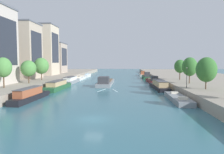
% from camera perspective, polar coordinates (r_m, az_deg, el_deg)
% --- Properties ---
extents(ground_plane, '(400.00, 400.00, 0.00)m').
position_cam_1_polar(ground_plane, '(28.97, -5.16, -11.51)').
color(ground_plane, '#336675').
extents(quay_left, '(36.00, 170.00, 1.94)m').
position_cam_1_polar(quay_left, '(91.63, -22.11, -0.38)').
color(quay_left, gray).
rests_on(quay_left, ground).
extents(quay_right, '(36.00, 170.00, 1.94)m').
position_cam_1_polar(quay_right, '(88.46, 23.63, -0.58)').
color(quay_right, gray).
rests_on(quay_right, ground).
extents(barge_midriver, '(4.82, 22.38, 3.20)m').
position_cam_1_polar(barge_midriver, '(70.61, -1.72, -1.39)').
color(barge_midriver, gray).
rests_on(barge_midriver, ground).
extents(wake_behind_barge, '(5.60, 5.93, 0.03)m').
position_cam_1_polar(wake_behind_barge, '(56.80, -1.05, -3.69)').
color(wake_behind_barge, '#A5D1DB').
rests_on(wake_behind_barge, ground).
extents(moored_boat_left_lone, '(2.85, 14.25, 2.68)m').
position_cam_1_polar(moored_boat_left_lone, '(45.24, -21.55, -4.62)').
color(moored_boat_left_lone, black).
rests_on(moored_boat_left_lone, ground).
extents(moored_boat_left_midway, '(3.73, 15.59, 2.54)m').
position_cam_1_polar(moored_boat_left_midway, '(60.79, -14.68, -2.31)').
color(moored_boat_left_midway, '#235633').
rests_on(moored_boat_left_midway, ground).
extents(moored_boat_left_upstream, '(3.28, 15.16, 2.48)m').
position_cam_1_polar(moored_boat_left_upstream, '(76.94, -11.25, -0.92)').
color(moored_boat_left_upstream, gray).
rests_on(moored_boat_left_upstream, ground).
extents(moored_boat_left_second, '(3.17, 16.57, 2.10)m').
position_cam_1_polar(moored_boat_left_second, '(93.60, -8.73, -0.30)').
color(moored_boat_left_second, silver).
rests_on(moored_boat_left_second, ground).
extents(moored_boat_left_gap_after, '(1.98, 11.10, 2.41)m').
position_cam_1_polar(moored_boat_left_gap_after, '(108.47, -6.75, 0.42)').
color(moored_boat_left_gap_after, silver).
rests_on(moored_boat_left_gap_after, ground).
extents(moored_boat_right_far, '(3.19, 14.64, 2.08)m').
position_cam_1_polar(moored_boat_right_far, '(44.14, 17.56, -5.53)').
color(moored_boat_right_far, gray).
rests_on(moored_boat_right_far, ground).
extents(moored_boat_right_midway, '(3.64, 16.67, 2.57)m').
position_cam_1_polar(moored_boat_right_midway, '(61.36, 12.88, -2.21)').
color(moored_boat_right_midway, black).
rests_on(moored_boat_right_midway, ground).
extents(moored_boat_right_second, '(3.35, 15.61, 2.82)m').
position_cam_1_polar(moored_boat_right_second, '(79.42, 10.97, -0.90)').
color(moored_boat_right_second, maroon).
rests_on(moored_boat_right_second, ground).
extents(moored_boat_right_lone, '(3.08, 15.15, 3.31)m').
position_cam_1_polar(moored_boat_right_lone, '(97.26, 9.36, 0.13)').
color(moored_boat_right_lone, '#235633').
rests_on(moored_boat_right_lone, ground).
extents(moored_boat_right_gap_after, '(3.17, 16.94, 2.88)m').
position_cam_1_polar(moored_boat_right_gap_after, '(115.86, 8.30, 0.74)').
color(moored_boat_right_gap_after, silver).
rests_on(moored_boat_right_gap_after, ground).
extents(tree_left_past_mid, '(3.68, 3.68, 6.88)m').
position_cam_1_polar(tree_left_past_mid, '(52.58, -27.71, 2.34)').
color(tree_left_past_mid, brown).
rests_on(tree_left_past_mid, quay_left).
extents(tree_left_far, '(4.18, 4.18, 6.26)m').
position_cam_1_polar(tree_left_far, '(61.40, -21.97, 2.19)').
color(tree_left_far, brown).
rests_on(tree_left_far, quay_left).
extents(tree_left_second, '(4.69, 4.69, 7.14)m').
position_cam_1_polar(tree_left_second, '(70.22, -18.85, 2.91)').
color(tree_left_second, brown).
rests_on(tree_left_second, quay_left).
extents(tree_right_second, '(4.29, 4.29, 6.87)m').
position_cam_1_polar(tree_right_second, '(48.63, 24.49, 1.84)').
color(tree_right_second, brown).
rests_on(tree_right_second, quay_right).
extents(tree_right_past_mid, '(3.99, 3.99, 7.10)m').
position_cam_1_polar(tree_right_past_mid, '(59.98, 20.58, 2.66)').
color(tree_right_past_mid, brown).
rests_on(tree_right_past_mid, quay_right).
extents(tree_right_third, '(3.69, 3.69, 6.56)m').
position_cam_1_polar(tree_right_third, '(71.56, 18.19, 2.80)').
color(tree_right_third, brown).
rests_on(tree_right_third, quay_right).
extents(lamppost_right_bank, '(0.28, 0.28, 4.66)m').
position_cam_1_polar(lamppost_right_bank, '(50.45, 19.85, 0.17)').
color(lamppost_right_bank, black).
rests_on(lamppost_right_bank, quay_right).
extents(building_left_tall, '(12.88, 11.28, 19.60)m').
position_cam_1_polar(building_left_tall, '(80.44, -24.07, 6.65)').
color(building_left_tall, '#B2A38E').
rests_on(building_left_tall, quay_left).
extents(building_left_far_end, '(12.84, 11.57, 22.21)m').
position_cam_1_polar(building_left_far_end, '(98.73, -18.74, 7.04)').
color(building_left_far_end, beige).
rests_on(building_left_far_end, quay_left).
extents(building_left_corner, '(10.74, 12.18, 15.84)m').
position_cam_1_polar(building_left_corner, '(115.02, -15.45, 5.09)').
color(building_left_corner, '#A89989').
rests_on(building_left_corner, quay_left).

